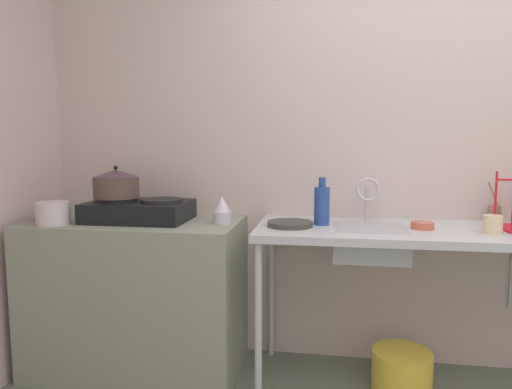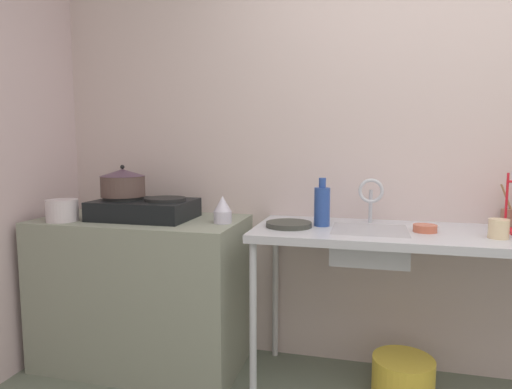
{
  "view_description": "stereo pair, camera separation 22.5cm",
  "coord_description": "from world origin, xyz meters",
  "px_view_note": "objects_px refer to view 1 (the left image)",
  "views": [
    {
      "loc": [
        -0.7,
        -1.12,
        1.3
      ],
      "look_at": [
        -1.06,
        1.2,
        1.03
      ],
      "focal_mm": 30.92,
      "sensor_mm": 36.0,
      "label": 1
    },
    {
      "loc": [
        -0.48,
        -1.08,
        1.3
      ],
      "look_at": [
        -1.06,
        1.2,
        1.03
      ],
      "focal_mm": 30.92,
      "sensor_mm": 36.0,
      "label": 2
    }
  ],
  "objects_px": {
    "small_bowl_on_drainboard": "(422,225)",
    "utensil_jar": "(494,213)",
    "pot_on_left_burner": "(116,184)",
    "bucket_on_floor": "(402,371)",
    "frying_pan": "(290,224)",
    "cup_by_rack": "(493,224)",
    "faucet": "(368,193)",
    "stove": "(139,210)",
    "pot_beside_stove": "(53,213)",
    "sink_basin": "(369,242)",
    "bottle_by_sink": "(322,205)",
    "percolator": "(222,210)"
  },
  "relations": [
    {
      "from": "pot_on_left_burner",
      "to": "percolator",
      "type": "relative_size",
      "value": 1.72
    },
    {
      "from": "pot_beside_stove",
      "to": "frying_pan",
      "type": "height_order",
      "value": "pot_beside_stove"
    },
    {
      "from": "percolator",
      "to": "small_bowl_on_drainboard",
      "type": "height_order",
      "value": "percolator"
    },
    {
      "from": "utensil_jar",
      "to": "bucket_on_floor",
      "type": "height_order",
      "value": "utensil_jar"
    },
    {
      "from": "small_bowl_on_drainboard",
      "to": "utensil_jar",
      "type": "relative_size",
      "value": 0.51
    },
    {
      "from": "pot_on_left_burner",
      "to": "stove",
      "type": "bearing_deg",
      "value": 0.0
    },
    {
      "from": "bottle_by_sink",
      "to": "bucket_on_floor",
      "type": "xyz_separation_m",
      "value": [
        0.43,
        -0.06,
        -0.87
      ]
    },
    {
      "from": "pot_on_left_burner",
      "to": "cup_by_rack",
      "type": "height_order",
      "value": "pot_on_left_burner"
    },
    {
      "from": "bottle_by_sink",
      "to": "utensil_jar",
      "type": "bearing_deg",
      "value": 13.54
    },
    {
      "from": "pot_beside_stove",
      "to": "sink_basin",
      "type": "bearing_deg",
      "value": 5.95
    },
    {
      "from": "percolator",
      "to": "bucket_on_floor",
      "type": "bearing_deg",
      "value": -0.44
    },
    {
      "from": "percolator",
      "to": "small_bowl_on_drainboard",
      "type": "xyz_separation_m",
      "value": [
        1.04,
        0.01,
        -0.05
      ]
    },
    {
      "from": "pot_on_left_burner",
      "to": "small_bowl_on_drainboard",
      "type": "distance_m",
      "value": 1.67
    },
    {
      "from": "stove",
      "to": "frying_pan",
      "type": "bearing_deg",
      "value": -2.89
    },
    {
      "from": "pot_on_left_burner",
      "to": "utensil_jar",
      "type": "height_order",
      "value": "pot_on_left_burner"
    },
    {
      "from": "pot_on_left_burner",
      "to": "bucket_on_floor",
      "type": "bearing_deg",
      "value": -1.02
    },
    {
      "from": "faucet",
      "to": "cup_by_rack",
      "type": "xyz_separation_m",
      "value": [
        0.57,
        -0.23,
        -0.12
      ]
    },
    {
      "from": "frying_pan",
      "to": "bucket_on_floor",
      "type": "relative_size",
      "value": 0.77
    },
    {
      "from": "pot_on_left_burner",
      "to": "bucket_on_floor",
      "type": "xyz_separation_m",
      "value": [
        1.58,
        -0.03,
        -0.97
      ]
    },
    {
      "from": "sink_basin",
      "to": "cup_by_rack",
      "type": "height_order",
      "value": "cup_by_rack"
    },
    {
      "from": "pot_beside_stove",
      "to": "cup_by_rack",
      "type": "height_order",
      "value": "pot_beside_stove"
    },
    {
      "from": "faucet",
      "to": "utensil_jar",
      "type": "distance_m",
      "value": 0.71
    },
    {
      "from": "percolator",
      "to": "faucet",
      "type": "relative_size",
      "value": 0.6
    },
    {
      "from": "bottle_by_sink",
      "to": "bucket_on_floor",
      "type": "distance_m",
      "value": 0.97
    },
    {
      "from": "sink_basin",
      "to": "small_bowl_on_drainboard",
      "type": "height_order",
      "value": "small_bowl_on_drainboard"
    },
    {
      "from": "cup_by_rack",
      "to": "bottle_by_sink",
      "type": "relative_size",
      "value": 0.35
    },
    {
      "from": "sink_basin",
      "to": "pot_beside_stove",
      "type": "bearing_deg",
      "value": -174.05
    },
    {
      "from": "percolator",
      "to": "utensil_jar",
      "type": "distance_m",
      "value": 1.5
    },
    {
      "from": "bottle_by_sink",
      "to": "pot_beside_stove",
      "type": "bearing_deg",
      "value": -171.43
    },
    {
      "from": "frying_pan",
      "to": "small_bowl_on_drainboard",
      "type": "bearing_deg",
      "value": 2.8
    },
    {
      "from": "frying_pan",
      "to": "cup_by_rack",
      "type": "bearing_deg",
      "value": -2.5
    },
    {
      "from": "pot_on_left_burner",
      "to": "cup_by_rack",
      "type": "bearing_deg",
      "value": -2.5
    },
    {
      "from": "stove",
      "to": "percolator",
      "type": "relative_size",
      "value": 3.71
    },
    {
      "from": "frying_pan",
      "to": "small_bowl_on_drainboard",
      "type": "relative_size",
      "value": 2.09
    },
    {
      "from": "pot_beside_stove",
      "to": "frying_pan",
      "type": "xyz_separation_m",
      "value": [
        1.26,
        0.14,
        -0.05
      ]
    },
    {
      "from": "pot_on_left_burner",
      "to": "bucket_on_floor",
      "type": "relative_size",
      "value": 0.83
    },
    {
      "from": "cup_by_rack",
      "to": "bottle_by_sink",
      "type": "height_order",
      "value": "bottle_by_sink"
    },
    {
      "from": "faucet",
      "to": "pot_on_left_burner",
      "type": "bearing_deg",
      "value": -174.08
    },
    {
      "from": "utensil_jar",
      "to": "pot_beside_stove",
      "type": "bearing_deg",
      "value": -169.43
    },
    {
      "from": "sink_basin",
      "to": "bucket_on_floor",
      "type": "relative_size",
      "value": 1.2
    },
    {
      "from": "sink_basin",
      "to": "bucket_on_floor",
      "type": "height_order",
      "value": "sink_basin"
    },
    {
      "from": "sink_basin",
      "to": "cup_by_rack",
      "type": "distance_m",
      "value": 0.59
    },
    {
      "from": "faucet",
      "to": "bottle_by_sink",
      "type": "xyz_separation_m",
      "value": [
        -0.25,
        -0.12,
        -0.06
      ]
    },
    {
      "from": "pot_beside_stove",
      "to": "percolator",
      "type": "height_order",
      "value": "percolator"
    },
    {
      "from": "cup_by_rack",
      "to": "faucet",
      "type": "bearing_deg",
      "value": 157.86
    },
    {
      "from": "pot_on_left_burner",
      "to": "small_bowl_on_drainboard",
      "type": "relative_size",
      "value": 2.25
    },
    {
      "from": "sink_basin",
      "to": "faucet",
      "type": "height_order",
      "value": "faucet"
    },
    {
      "from": "faucet",
      "to": "cup_by_rack",
      "type": "height_order",
      "value": "faucet"
    },
    {
      "from": "percolator",
      "to": "bottle_by_sink",
      "type": "bearing_deg",
      "value": 5.23
    },
    {
      "from": "sink_basin",
      "to": "utensil_jar",
      "type": "relative_size",
      "value": 1.68
    }
  ]
}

